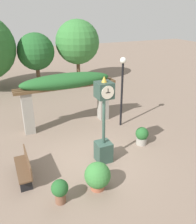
{
  "coord_description": "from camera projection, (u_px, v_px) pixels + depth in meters",
  "views": [
    {
      "loc": [
        -2.96,
        -7.06,
        5.32
      ],
      "look_at": [
        0.3,
        0.25,
        1.81
      ],
      "focal_mm": 38.0,
      "sensor_mm": 36.0,
      "label": 1
    }
  ],
  "objects": [
    {
      "name": "pergola",
      "position": [
        67.0,
        86.0,
        10.99
      ],
      "size": [
        4.82,
        1.06,
        2.62
      ],
      "color": "gray",
      "rests_on": "ground"
    },
    {
      "name": "ground_plane",
      "position": [
        94.0,
        159.0,
        9.15
      ],
      "size": [
        60.0,
        60.0,
        0.0
      ],
      "primitive_type": "plane",
      "color": "#7F6B5B"
    },
    {
      "name": "potted_plant_far_left",
      "position": [
        60.0,
        190.0,
        6.92
      ],
      "size": [
        0.51,
        0.51,
        0.78
      ],
      "color": "brown",
      "rests_on": "ground"
    },
    {
      "name": "pedestal_clock",
      "position": [
        104.0,
        127.0,
        8.48
      ],
      "size": [
        0.56,
        0.6,
        3.29
      ],
      "color": "#2D473D",
      "rests_on": "ground"
    },
    {
      "name": "lamp_post",
      "position": [
        122.0,
        81.0,
        10.91
      ],
      "size": [
        0.28,
        0.28,
        3.35
      ],
      "color": "black",
      "rests_on": "ground"
    },
    {
      "name": "park_bench",
      "position": [
        25.0,
        167.0,
        7.93
      ],
      "size": [
        0.42,
        1.56,
        0.89
      ],
      "rotation": [
        0.0,
        0.0,
        -1.57
      ],
      "color": "brown",
      "rests_on": "ground"
    },
    {
      "name": "tree_line",
      "position": [
        17.0,
        47.0,
        16.49
      ],
      "size": [
        10.52,
        4.37,
        5.12
      ],
      "color": "brown",
      "rests_on": "ground"
    },
    {
      "name": "potted_plant_near_right",
      "position": [
        98.0,
        176.0,
        7.44
      ],
      "size": [
        0.84,
        0.84,
        0.94
      ],
      "color": "#9E563D",
      "rests_on": "ground"
    },
    {
      "name": "potted_plant_near_left",
      "position": [
        142.0,
        135.0,
        9.98
      ],
      "size": [
        0.55,
        0.55,
        0.78
      ],
      "color": "gray",
      "rests_on": "ground"
    }
  ]
}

